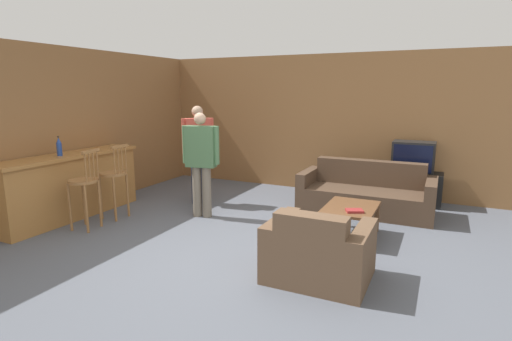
{
  "coord_description": "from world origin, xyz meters",
  "views": [
    {
      "loc": [
        2.16,
        -3.95,
        1.92
      ],
      "look_at": [
        -0.13,
        0.88,
        0.85
      ],
      "focal_mm": 28.0,
      "sensor_mm": 36.0,
      "label": 1
    }
  ],
  "objects_px": {
    "bar_chair_near": "(84,187)",
    "bar_chair_mid": "(114,179)",
    "bottle": "(59,147)",
    "couch_far": "(366,194)",
    "person_by_window": "(198,149)",
    "person_by_counter": "(201,159)",
    "armchair_near": "(318,253)",
    "tv": "(413,157)",
    "book_on_table": "(355,211)",
    "coffee_table": "(351,211)",
    "tv_unit": "(411,188)"
  },
  "relations": [
    {
      "from": "bar_chair_near",
      "to": "bar_chair_mid",
      "type": "relative_size",
      "value": 1.0
    },
    {
      "from": "bar_chair_mid",
      "to": "bottle",
      "type": "bearing_deg",
      "value": -144.84
    },
    {
      "from": "couch_far",
      "to": "person_by_window",
      "type": "distance_m",
      "value": 2.88
    },
    {
      "from": "bottle",
      "to": "person_by_counter",
      "type": "bearing_deg",
      "value": 30.96
    },
    {
      "from": "armchair_near",
      "to": "tv",
      "type": "height_order",
      "value": "tv"
    },
    {
      "from": "bar_chair_near",
      "to": "tv",
      "type": "relative_size",
      "value": 1.68
    },
    {
      "from": "bottle",
      "to": "person_by_window",
      "type": "xyz_separation_m",
      "value": [
        1.3,
        1.67,
        -0.17
      ]
    },
    {
      "from": "armchair_near",
      "to": "bottle",
      "type": "xyz_separation_m",
      "value": [
        -3.99,
        0.24,
        0.84
      ]
    },
    {
      "from": "bottle",
      "to": "book_on_table",
      "type": "relative_size",
      "value": 1.14
    },
    {
      "from": "bar_chair_mid",
      "to": "couch_far",
      "type": "xyz_separation_m",
      "value": [
        3.4,
        2.0,
        -0.33
      ]
    },
    {
      "from": "coffee_table",
      "to": "tv",
      "type": "distance_m",
      "value": 2.22
    },
    {
      "from": "bar_chair_near",
      "to": "book_on_table",
      "type": "bearing_deg",
      "value": 16.28
    },
    {
      "from": "bar_chair_near",
      "to": "person_by_window",
      "type": "height_order",
      "value": "person_by_window"
    },
    {
      "from": "person_by_counter",
      "to": "person_by_window",
      "type": "bearing_deg",
      "value": 126.28
    },
    {
      "from": "bottle",
      "to": "bar_chair_near",
      "type": "bearing_deg",
      "value": -12.38
    },
    {
      "from": "armchair_near",
      "to": "book_on_table",
      "type": "distance_m",
      "value": 1.15
    },
    {
      "from": "bottle",
      "to": "bar_chair_mid",
      "type": "bearing_deg",
      "value": 35.16
    },
    {
      "from": "coffee_table",
      "to": "bottle",
      "type": "xyz_separation_m",
      "value": [
        -4.03,
        -1.12,
        0.76
      ]
    },
    {
      "from": "tv",
      "to": "armchair_near",
      "type": "bearing_deg",
      "value": -100.31
    },
    {
      "from": "bottle",
      "to": "coffee_table",
      "type": "bearing_deg",
      "value": 15.49
    },
    {
      "from": "armchair_near",
      "to": "book_on_table",
      "type": "bearing_deg",
      "value": 83.48
    },
    {
      "from": "coffee_table",
      "to": "tv",
      "type": "xyz_separation_m",
      "value": [
        0.59,
        2.09,
        0.46
      ]
    },
    {
      "from": "bar_chair_near",
      "to": "person_by_counter",
      "type": "relative_size",
      "value": 0.71
    },
    {
      "from": "bar_chair_mid",
      "to": "tv_unit",
      "type": "bearing_deg",
      "value": 34.71
    },
    {
      "from": "armchair_near",
      "to": "bottle",
      "type": "height_order",
      "value": "bottle"
    },
    {
      "from": "tv",
      "to": "person_by_window",
      "type": "height_order",
      "value": "person_by_window"
    },
    {
      "from": "couch_far",
      "to": "armchair_near",
      "type": "distance_m",
      "value": 2.65
    },
    {
      "from": "coffee_table",
      "to": "person_by_counter",
      "type": "height_order",
      "value": "person_by_counter"
    },
    {
      "from": "armchair_near",
      "to": "tv",
      "type": "bearing_deg",
      "value": 79.69
    },
    {
      "from": "bar_chair_near",
      "to": "bottle",
      "type": "xyz_separation_m",
      "value": [
        -0.6,
        0.13,
        0.51
      ]
    },
    {
      "from": "bar_chair_near",
      "to": "bottle",
      "type": "height_order",
      "value": "bottle"
    },
    {
      "from": "armchair_near",
      "to": "tv",
      "type": "relative_size",
      "value": 1.51
    },
    {
      "from": "bar_chair_mid",
      "to": "book_on_table",
      "type": "height_order",
      "value": "bar_chair_mid"
    },
    {
      "from": "coffee_table",
      "to": "person_by_counter",
      "type": "xyz_separation_m",
      "value": [
        -2.27,
        -0.06,
        0.54
      ]
    },
    {
      "from": "person_by_window",
      "to": "person_by_counter",
      "type": "bearing_deg",
      "value": -53.72
    },
    {
      "from": "tv",
      "to": "bottle",
      "type": "xyz_separation_m",
      "value": [
        -4.62,
        -3.2,
        0.3
      ]
    },
    {
      "from": "armchair_near",
      "to": "coffee_table",
      "type": "xyz_separation_m",
      "value": [
        0.04,
        1.35,
        0.08
      ]
    },
    {
      "from": "book_on_table",
      "to": "bar_chair_near",
      "type": "bearing_deg",
      "value": -163.72
    },
    {
      "from": "bar_chair_near",
      "to": "bottle",
      "type": "relative_size",
      "value": 3.95
    },
    {
      "from": "couch_far",
      "to": "book_on_table",
      "type": "bearing_deg",
      "value": -85.35
    },
    {
      "from": "bottle",
      "to": "person_by_counter",
      "type": "xyz_separation_m",
      "value": [
        1.75,
        1.05,
        -0.22
      ]
    },
    {
      "from": "bar_chair_near",
      "to": "armchair_near",
      "type": "xyz_separation_m",
      "value": [
        3.4,
        -0.11,
        -0.32
      ]
    },
    {
      "from": "bar_chair_mid",
      "to": "person_by_counter",
      "type": "relative_size",
      "value": 0.71
    },
    {
      "from": "bar_chair_mid",
      "to": "person_by_counter",
      "type": "xyz_separation_m",
      "value": [
        1.16,
        0.63,
        0.3
      ]
    },
    {
      "from": "tv",
      "to": "bottle",
      "type": "bearing_deg",
      "value": -145.25
    },
    {
      "from": "bar_chair_mid",
      "to": "person_by_window",
      "type": "height_order",
      "value": "person_by_window"
    },
    {
      "from": "bar_chair_near",
      "to": "couch_far",
      "type": "bearing_deg",
      "value": 36.85
    },
    {
      "from": "bar_chair_near",
      "to": "person_by_counter",
      "type": "height_order",
      "value": "person_by_counter"
    },
    {
      "from": "bar_chair_near",
      "to": "bar_chair_mid",
      "type": "height_order",
      "value": "same"
    },
    {
      "from": "bottle",
      "to": "tv",
      "type": "bearing_deg",
      "value": 34.75
    }
  ]
}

